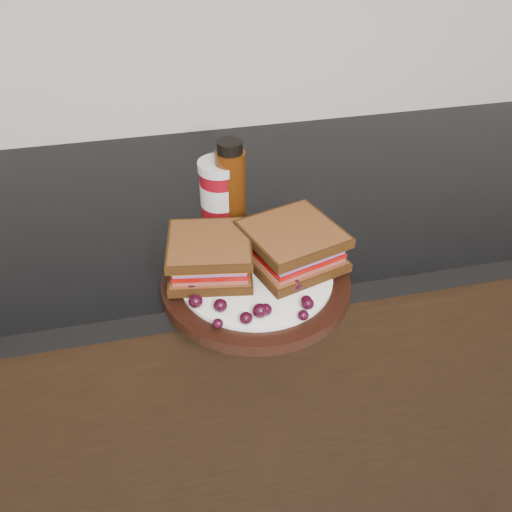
{
  "coord_description": "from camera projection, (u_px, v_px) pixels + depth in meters",
  "views": [
    {
      "loc": [
        -0.15,
        0.78,
        1.45
      ],
      "look_at": [
        0.0,
        1.42,
        0.96
      ],
      "focal_mm": 40.0,
      "sensor_mm": 36.0,
      "label": 1
    }
  ],
  "objects": [
    {
      "name": "grape_16",
      "position": [
        198.0,
        271.0,
        0.84
      ],
      "size": [
        0.02,
        0.02,
        0.01
      ],
      "primitive_type": "ellipsoid",
      "color": "black",
      "rests_on": "plate"
    },
    {
      "name": "grape_5",
      "position": [
        266.0,
        310.0,
        0.77
      ],
      "size": [
        0.02,
        0.02,
        0.02
      ],
      "primitive_type": "ellipsoid",
      "color": "black",
      "rests_on": "plate"
    },
    {
      "name": "grape_2",
      "position": [
        218.0,
        323.0,
        0.75
      ],
      "size": [
        0.01,
        0.01,
        0.01
      ],
      "primitive_type": "ellipsoid",
      "color": "black",
      "rests_on": "plate"
    },
    {
      "name": "grape_15",
      "position": [
        221.0,
        260.0,
        0.86
      ],
      "size": [
        0.02,
        0.02,
        0.02
      ],
      "primitive_type": "ellipsoid",
      "color": "black",
      "rests_on": "plate"
    },
    {
      "name": "grape_21",
      "position": [
        221.0,
        279.0,
        0.82
      ],
      "size": [
        0.02,
        0.02,
        0.02
      ],
      "primitive_type": "ellipsoid",
      "color": "black",
      "rests_on": "plate"
    },
    {
      "name": "grape_0",
      "position": [
        196.0,
        301.0,
        0.78
      ],
      "size": [
        0.02,
        0.02,
        0.02
      ],
      "primitive_type": "ellipsoid",
      "color": "black",
      "rests_on": "plate"
    },
    {
      "name": "grape_9",
      "position": [
        296.0,
        285.0,
        0.81
      ],
      "size": [
        0.02,
        0.02,
        0.02
      ],
      "primitive_type": "ellipsoid",
      "color": "black",
      "rests_on": "plate"
    },
    {
      "name": "sandwich_right",
      "position": [
        292.0,
        246.0,
        0.85
      ],
      "size": [
        0.16,
        0.16,
        0.06
      ],
      "primitive_type": null,
      "rotation": [
        0.0,
        0.0,
        0.29
      ],
      "color": "brown",
      "rests_on": "plate"
    },
    {
      "name": "oil_bottle",
      "position": [
        231.0,
        181.0,
        0.97
      ],
      "size": [
        0.06,
        0.06,
        0.14
      ],
      "primitive_type": "cylinder",
      "rotation": [
        0.0,
        0.0,
        0.18
      ],
      "color": "#461E07",
      "rests_on": "countertop"
    },
    {
      "name": "grape_18",
      "position": [
        192.0,
        288.0,
        0.8
      ],
      "size": [
        0.02,
        0.02,
        0.02
      ],
      "primitive_type": "ellipsoid",
      "color": "black",
      "rests_on": "plate"
    },
    {
      "name": "plate",
      "position": [
        256.0,
        283.0,
        0.85
      ],
      "size": [
        0.28,
        0.28,
        0.02
      ],
      "primitive_type": "cylinder",
      "color": "black",
      "rests_on": "countertop"
    },
    {
      "name": "grape_19",
      "position": [
        217.0,
        256.0,
        0.86
      ],
      "size": [
        0.02,
        0.02,
        0.02
      ],
      "primitive_type": "ellipsoid",
      "color": "black",
      "rests_on": "plate"
    },
    {
      "name": "grape_8",
      "position": [
        306.0,
        301.0,
        0.78
      ],
      "size": [
        0.02,
        0.02,
        0.01
      ],
      "primitive_type": "ellipsoid",
      "color": "black",
      "rests_on": "plate"
    },
    {
      "name": "countertop",
      "position": [
        223.0,
        205.0,
        1.08
      ],
      "size": [
        3.98,
        0.6,
        0.04
      ],
      "primitive_type": "cube",
      "color": "black",
      "rests_on": "base_cabinets"
    },
    {
      "name": "grape_4",
      "position": [
        260.0,
        311.0,
        0.76
      ],
      "size": [
        0.02,
        0.02,
        0.02
      ],
      "primitive_type": "ellipsoid",
      "color": "black",
      "rests_on": "plate"
    },
    {
      "name": "base_cabinets",
      "position": [
        229.0,
        368.0,
        1.35
      ],
      "size": [
        3.96,
        0.58,
        0.86
      ],
      "primitive_type": "cube",
      "color": "black",
      "rests_on": "ground_plane"
    },
    {
      "name": "grape_14",
      "position": [
        225.0,
        253.0,
        0.87
      ],
      "size": [
        0.01,
        0.01,
        0.01
      ],
      "primitive_type": "ellipsoid",
      "color": "black",
      "rests_on": "plate"
    },
    {
      "name": "grape_10",
      "position": [
        319.0,
        272.0,
        0.83
      ],
      "size": [
        0.02,
        0.02,
        0.02
      ],
      "primitive_type": "ellipsoid",
      "color": "black",
      "rests_on": "plate"
    },
    {
      "name": "grape_3",
      "position": [
        246.0,
        318.0,
        0.75
      ],
      "size": [
        0.02,
        0.02,
        0.02
      ],
      "primitive_type": "ellipsoid",
      "color": "black",
      "rests_on": "plate"
    },
    {
      "name": "grape_13",
      "position": [
        294.0,
        250.0,
        0.88
      ],
      "size": [
        0.02,
        0.02,
        0.02
      ],
      "primitive_type": "ellipsoid",
      "color": "black",
      "rests_on": "plate"
    },
    {
      "name": "grape_11",
      "position": [
        308.0,
        267.0,
        0.84
      ],
      "size": [
        0.02,
        0.02,
        0.01
      ],
      "primitive_type": "ellipsoid",
      "color": "black",
      "rests_on": "plate"
    },
    {
      "name": "grape_17",
      "position": [
        211.0,
        272.0,
        0.83
      ],
      "size": [
        0.02,
        0.02,
        0.02
      ],
      "primitive_type": "ellipsoid",
      "color": "black",
      "rests_on": "plate"
    },
    {
      "name": "condiment_jar",
      "position": [
        220.0,
        189.0,
        0.98
      ],
      "size": [
        0.08,
        0.08,
        0.11
      ],
      "primitive_type": "cylinder",
      "rotation": [
        0.0,
        0.0,
        -0.2
      ],
      "color": "maroon",
      "rests_on": "countertop"
    },
    {
      "name": "grape_1",
      "position": [
        220.0,
        305.0,
        0.77
      ],
      "size": [
        0.02,
        0.02,
        0.02
      ],
      "primitive_type": "ellipsoid",
      "color": "black",
      "rests_on": "plate"
    },
    {
      "name": "sandwich_left",
      "position": [
        210.0,
        256.0,
        0.83
      ],
      "size": [
        0.14,
        0.14,
        0.05
      ],
      "primitive_type": null,
      "rotation": [
        0.0,
        0.0,
        -0.17
      ],
      "color": "brown",
      "rests_on": "plate"
    },
    {
      "name": "grape_6",
      "position": [
        303.0,
        315.0,
        0.76
      ],
      "size": [
        0.02,
        0.02,
        0.01
      ],
      "primitive_type": "ellipsoid",
      "color": "black",
      "rests_on": "plate"
    },
    {
      "name": "grape_12",
      "position": [
        313.0,
        261.0,
        0.85
      ],
      "size": [
        0.02,
        0.02,
        0.02
      ],
      "primitive_type": "ellipsoid",
      "color": "black",
      "rests_on": "plate"
    },
    {
      "name": "grape_20",
      "position": [
        224.0,
        270.0,
        0.84
      ],
      "size": [
        0.02,
        0.02,
        0.01
      ],
      "primitive_type": "ellipsoid",
      "color": "black",
      "rests_on": "plate"
    },
    {
      "name": "grape_7",
      "position": [
        307.0,
        304.0,
        0.78
      ],
      "size": [
        0.02,
        0.02,
        0.02
      ],
      "primitive_type": "ellipsoid",
      "color": "black",
      "rests_on": "plate"
    }
  ]
}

